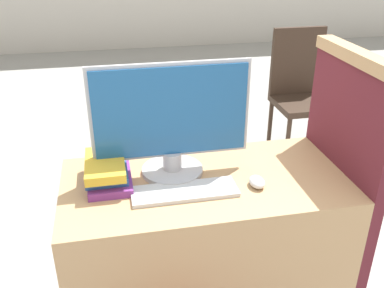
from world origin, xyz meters
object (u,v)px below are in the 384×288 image
object	(u,v)px
keyboard	(185,192)
far_chair	(300,87)
book_stack	(107,172)
monitor	(171,121)
mouse	(257,182)

from	to	relation	value
keyboard	far_chair	bearing A→B (deg)	53.42
book_stack	far_chair	size ratio (longest dim) A/B	0.26
monitor	keyboard	world-z (taller)	monitor
monitor	mouse	distance (m)	0.41
monitor	far_chair	distance (m)	2.07
keyboard	far_chair	distance (m)	2.16
monitor	book_stack	world-z (taller)	monitor
book_stack	far_chair	distance (m)	2.24
book_stack	monitor	bearing A→B (deg)	5.84
mouse	book_stack	size ratio (longest dim) A/B	0.33
monitor	mouse	world-z (taller)	monitor
mouse	book_stack	world-z (taller)	book_stack
monitor	keyboard	size ratio (longest dim) A/B	1.55
monitor	book_stack	distance (m)	0.32
monitor	far_chair	size ratio (longest dim) A/B	0.63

